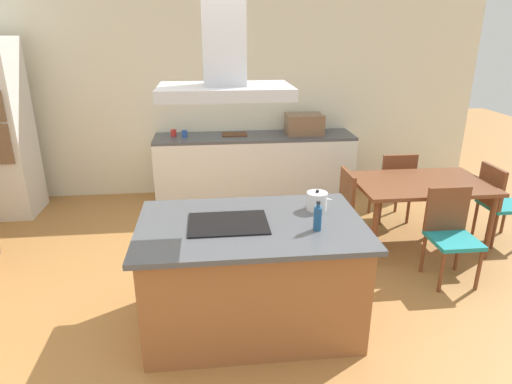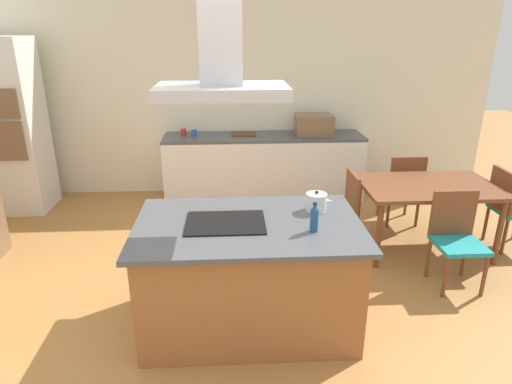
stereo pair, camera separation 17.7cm
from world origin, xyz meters
TOP-DOWN VIEW (x-y plane):
  - ground at (0.00, 1.50)m, footprint 16.00×16.00m
  - wall_back at (0.00, 3.25)m, footprint 7.20×0.10m
  - kitchen_island at (0.00, 0.00)m, footprint 1.73×1.10m
  - cooktop at (-0.17, 0.00)m, footprint 0.60×0.44m
  - tea_kettle at (0.56, 0.21)m, footprint 0.22×0.17m
  - olive_oil_bottle at (0.47, -0.17)m, footprint 0.06×0.06m
  - back_counter at (0.34, 2.88)m, footprint 2.75×0.62m
  - countertop_microwave at (1.02, 2.88)m, footprint 0.50×0.38m
  - coffee_mug_red at (-0.77, 2.96)m, footprint 0.08×0.08m
  - coffee_mug_blue at (-0.62, 2.89)m, footprint 0.08×0.08m
  - cutting_board at (0.06, 2.93)m, footprint 0.34×0.24m
  - dining_table at (1.95, 1.18)m, footprint 1.40×0.90m
  - chair_at_left_end at (1.03, 1.18)m, footprint 0.42×0.42m
  - chair_at_right_end at (2.86, 1.18)m, footprint 0.42×0.42m
  - chair_facing_island at (1.95, 0.52)m, footprint 0.42×0.42m
  - chair_facing_back_wall at (1.95, 1.85)m, footprint 0.42×0.42m
  - range_hood at (-0.17, 0.00)m, footprint 0.90×0.55m

SIDE VIEW (x-z plane):
  - ground at x=0.00m, z-range 0.00..0.00m
  - back_counter at x=0.34m, z-range 0.00..0.90m
  - kitchen_island at x=0.00m, z-range 0.00..0.90m
  - chair_at_left_end at x=1.03m, z-range 0.06..0.95m
  - chair_at_right_end at x=2.86m, z-range 0.06..0.95m
  - chair_facing_island at x=1.95m, z-range 0.06..0.95m
  - chair_facing_back_wall at x=1.95m, z-range 0.06..0.95m
  - dining_table at x=1.95m, z-range 0.29..1.04m
  - cooktop at x=-0.17m, z-range 0.90..0.91m
  - cutting_board at x=0.06m, z-range 0.90..0.92m
  - coffee_mug_red at x=-0.77m, z-range 0.90..0.99m
  - coffee_mug_blue at x=-0.62m, z-range 0.90..0.99m
  - tea_kettle at x=0.56m, z-range 0.89..1.06m
  - olive_oil_bottle at x=0.47m, z-range 0.88..1.11m
  - countertop_microwave at x=1.02m, z-range 0.90..1.18m
  - wall_back at x=0.00m, z-range 0.00..2.70m
  - range_hood at x=-0.17m, z-range 1.71..2.49m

